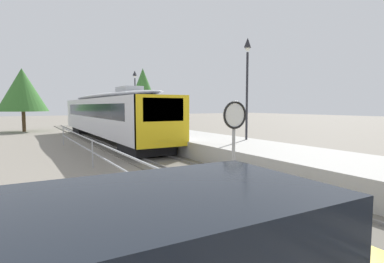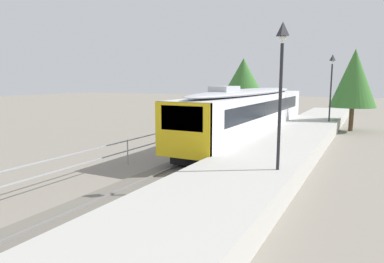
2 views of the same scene
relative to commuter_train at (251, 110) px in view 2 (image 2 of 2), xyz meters
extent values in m
plane|color=gray|center=(-3.00, -8.65, -2.15)|extent=(160.00, 160.00, 0.00)
cube|color=#6B665B|center=(0.00, -8.65, -2.12)|extent=(3.20, 60.00, 0.06)
cube|color=slate|center=(-0.72, -8.65, -2.05)|extent=(0.08, 60.00, 0.08)
cube|color=slate|center=(0.72, -8.65, -2.05)|extent=(0.08, 60.00, 0.08)
cube|color=silver|center=(0.00, 0.11, -0.18)|extent=(2.80, 20.08, 2.55)
cube|color=yellow|center=(0.00, -9.83, -0.18)|extent=(2.80, 0.24, 2.55)
cube|color=black|center=(0.00, -9.91, 0.38)|extent=(2.13, 0.08, 1.12)
cube|color=black|center=(0.00, 0.11, 0.22)|extent=(2.82, 16.87, 0.92)
ellipsoid|color=#B2B5BA|center=(0.00, 0.11, 1.27)|extent=(2.69, 19.28, 0.44)
cube|color=#B2B5BA|center=(0.00, -4.91, 1.55)|extent=(1.10, 2.20, 0.36)
cube|color=#EAE5C6|center=(0.00, -9.90, -1.18)|extent=(1.00, 0.10, 0.20)
cube|color=black|center=(0.00, -7.53, -1.73)|extent=(2.24, 3.20, 0.55)
cube|color=black|center=(0.00, 7.75, -1.73)|extent=(2.24, 3.20, 0.55)
cube|color=#B7B5AD|center=(3.25, -8.65, -1.70)|extent=(3.90, 60.00, 0.90)
cylinder|color=#232328|center=(4.51, -10.67, 1.05)|extent=(0.12, 0.12, 4.60)
pyramid|color=#232328|center=(4.51, -10.67, 3.85)|extent=(0.34, 0.34, 0.50)
sphere|color=silver|center=(4.51, -10.67, 3.53)|extent=(0.24, 0.24, 0.24)
cylinder|color=#232328|center=(4.51, 6.50, 1.05)|extent=(0.12, 0.12, 4.60)
pyramid|color=#232328|center=(4.51, 6.50, 3.85)|extent=(0.34, 0.34, 0.50)
sphere|color=silver|center=(4.51, 6.50, 3.53)|extent=(0.24, 0.24, 0.24)
cylinder|color=#9EA0A5|center=(-3.30, -9.65, -1.52)|extent=(0.06, 0.06, 1.25)
cylinder|color=#9EA0A5|center=(-3.30, -0.65, -1.52)|extent=(0.06, 0.06, 1.25)
cylinder|color=brown|center=(-5.29, 13.49, -1.07)|extent=(0.36, 0.36, 2.15)
cone|color=#38702D|center=(-5.29, 13.49, 2.24)|extent=(4.98, 4.98, 4.48)
cylinder|color=brown|center=(6.06, 8.29, -1.15)|extent=(0.36, 0.36, 2.00)
cone|color=#38702D|center=(6.06, 8.29, 2.24)|extent=(3.68, 3.68, 4.78)
camera|label=1|loc=(-6.22, -23.25, 0.54)|focal=28.61mm
camera|label=2|loc=(7.44, -23.22, 2.05)|focal=32.14mm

